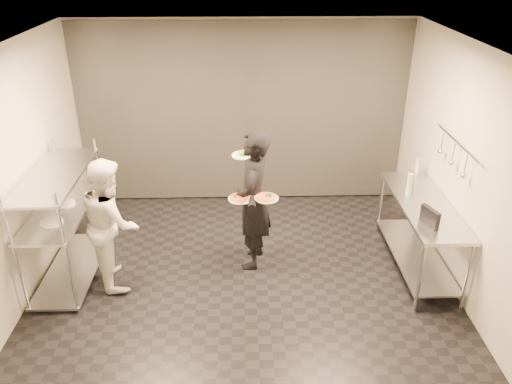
{
  "coord_description": "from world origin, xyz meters",
  "views": [
    {
      "loc": [
        0.0,
        -5.23,
        3.75
      ],
      "look_at": [
        0.15,
        -0.01,
        1.1
      ],
      "focal_mm": 35.0,
      "sensor_mm": 36.0,
      "label": 1
    }
  ],
  "objects_px": {
    "prep_counter": "(421,224)",
    "pizza_plate_near": "(241,198)",
    "pizza_plate_far": "(266,197)",
    "waiter": "(253,201)",
    "pass_rack": "(64,219)",
    "bottle_dark": "(411,181)",
    "chef": "(111,222)",
    "salad_plate": "(243,154)",
    "bottle_clear": "(418,167)",
    "bottle_green": "(410,184)",
    "pos_monitor": "(430,217)"
  },
  "relations": [
    {
      "from": "prep_counter",
      "to": "pizza_plate_near",
      "type": "distance_m",
      "value": 2.25
    },
    {
      "from": "pizza_plate_near",
      "to": "pizza_plate_far",
      "type": "distance_m",
      "value": 0.31
    },
    {
      "from": "prep_counter",
      "to": "waiter",
      "type": "height_order",
      "value": "waiter"
    },
    {
      "from": "pass_rack",
      "to": "bottle_dark",
      "type": "xyz_separation_m",
      "value": [
        4.27,
        0.36,
        0.27
      ]
    },
    {
      "from": "chef",
      "to": "salad_plate",
      "type": "distance_m",
      "value": 1.77
    },
    {
      "from": "prep_counter",
      "to": "pizza_plate_far",
      "type": "xyz_separation_m",
      "value": [
        -1.91,
        -0.03,
        0.41
      ]
    },
    {
      "from": "pass_rack",
      "to": "bottle_clear",
      "type": "height_order",
      "value": "pass_rack"
    },
    {
      "from": "pizza_plate_far",
      "to": "waiter",
      "type": "bearing_deg",
      "value": 129.88
    },
    {
      "from": "bottle_green",
      "to": "pizza_plate_far",
      "type": "bearing_deg",
      "value": -171.18
    },
    {
      "from": "bottle_green",
      "to": "bottle_dark",
      "type": "distance_m",
      "value": 0.13
    },
    {
      "from": "pizza_plate_far",
      "to": "bottle_clear",
      "type": "distance_m",
      "value": 2.23
    },
    {
      "from": "prep_counter",
      "to": "bottle_dark",
      "type": "xyz_separation_m",
      "value": [
        -0.06,
        0.36,
        0.41
      ]
    },
    {
      "from": "pass_rack",
      "to": "bottle_clear",
      "type": "xyz_separation_m",
      "value": [
        4.49,
        0.8,
        0.27
      ]
    },
    {
      "from": "prep_counter",
      "to": "bottle_clear",
      "type": "xyz_separation_m",
      "value": [
        0.16,
        0.8,
        0.41
      ]
    },
    {
      "from": "salad_plate",
      "to": "bottle_clear",
      "type": "xyz_separation_m",
      "value": [
        2.33,
        0.36,
        -0.37
      ]
    },
    {
      "from": "pizza_plate_far",
      "to": "pos_monitor",
      "type": "height_order",
      "value": "pos_monitor"
    },
    {
      "from": "salad_plate",
      "to": "bottle_clear",
      "type": "relative_size",
      "value": 1.27
    },
    {
      "from": "bottle_green",
      "to": "bottle_clear",
      "type": "bearing_deg",
      "value": 63.38
    },
    {
      "from": "salad_plate",
      "to": "pos_monitor",
      "type": "height_order",
      "value": "salad_plate"
    },
    {
      "from": "chef",
      "to": "pos_monitor",
      "type": "relative_size",
      "value": 5.8
    },
    {
      "from": "waiter",
      "to": "bottle_clear",
      "type": "xyz_separation_m",
      "value": [
        2.22,
        0.65,
        0.13
      ]
    },
    {
      "from": "pass_rack",
      "to": "salad_plate",
      "type": "xyz_separation_m",
      "value": [
        2.16,
        0.45,
        0.63
      ]
    },
    {
      "from": "pizza_plate_near",
      "to": "bottle_clear",
      "type": "bearing_deg",
      "value": 18.78
    },
    {
      "from": "bottle_dark",
      "to": "salad_plate",
      "type": "bearing_deg",
      "value": 177.78
    },
    {
      "from": "chef",
      "to": "bottle_dark",
      "type": "height_order",
      "value": "chef"
    },
    {
      "from": "waiter",
      "to": "bottle_dark",
      "type": "bearing_deg",
      "value": 106.17
    },
    {
      "from": "pass_rack",
      "to": "bottle_dark",
      "type": "relative_size",
      "value": 6.77
    },
    {
      "from": "prep_counter",
      "to": "waiter",
      "type": "bearing_deg",
      "value": 175.72
    },
    {
      "from": "pizza_plate_near",
      "to": "bottle_clear",
      "type": "height_order",
      "value": "bottle_clear"
    },
    {
      "from": "pizza_plate_near",
      "to": "salad_plate",
      "type": "distance_m",
      "value": 0.59
    },
    {
      "from": "chef",
      "to": "bottle_clear",
      "type": "distance_m",
      "value": 4.01
    },
    {
      "from": "pizza_plate_far",
      "to": "bottle_dark",
      "type": "bearing_deg",
      "value": 12.05
    },
    {
      "from": "bottle_clear",
      "to": "chef",
      "type": "bearing_deg",
      "value": -166.34
    },
    {
      "from": "pass_rack",
      "to": "bottle_clear",
      "type": "bearing_deg",
      "value": 10.14
    },
    {
      "from": "waiter",
      "to": "chef",
      "type": "height_order",
      "value": "waiter"
    },
    {
      "from": "waiter",
      "to": "bottle_dark",
      "type": "distance_m",
      "value": 2.01
    },
    {
      "from": "pos_monitor",
      "to": "bottle_green",
      "type": "height_order",
      "value": "bottle_green"
    },
    {
      "from": "pizza_plate_near",
      "to": "bottle_dark",
      "type": "relative_size",
      "value": 1.24
    },
    {
      "from": "pizza_plate_near",
      "to": "pos_monitor",
      "type": "xyz_separation_m",
      "value": [
        2.09,
        -0.5,
        -0.01
      ]
    },
    {
      "from": "pos_monitor",
      "to": "chef",
      "type": "bearing_deg",
      "value": 155.49
    },
    {
      "from": "waiter",
      "to": "pos_monitor",
      "type": "relative_size",
      "value": 6.56
    },
    {
      "from": "salad_plate",
      "to": "bottle_dark",
      "type": "height_order",
      "value": "salad_plate"
    },
    {
      "from": "bottle_green",
      "to": "pass_rack",
      "type": "bearing_deg",
      "value": -176.62
    },
    {
      "from": "bottle_clear",
      "to": "pass_rack",
      "type": "bearing_deg",
      "value": -169.86
    },
    {
      "from": "chef",
      "to": "bottle_green",
      "type": "height_order",
      "value": "chef"
    },
    {
      "from": "pizza_plate_near",
      "to": "pos_monitor",
      "type": "height_order",
      "value": "pos_monitor"
    },
    {
      "from": "pizza_plate_near",
      "to": "pizza_plate_far",
      "type": "relative_size",
      "value": 1.04
    },
    {
      "from": "bottle_clear",
      "to": "pizza_plate_far",
      "type": "bearing_deg",
      "value": -158.07
    },
    {
      "from": "pass_rack",
      "to": "waiter",
      "type": "xyz_separation_m",
      "value": [
        2.27,
        0.16,
        0.13
      ]
    },
    {
      "from": "prep_counter",
      "to": "pizza_plate_near",
      "type": "bearing_deg",
      "value": -179.83
    }
  ]
}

